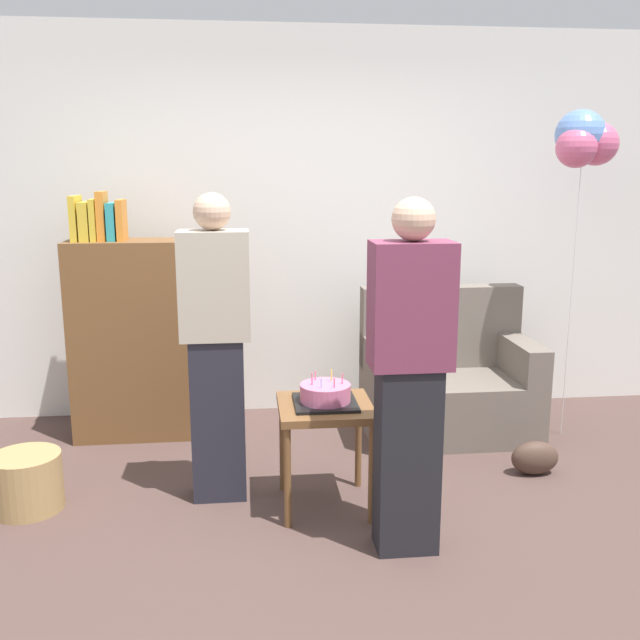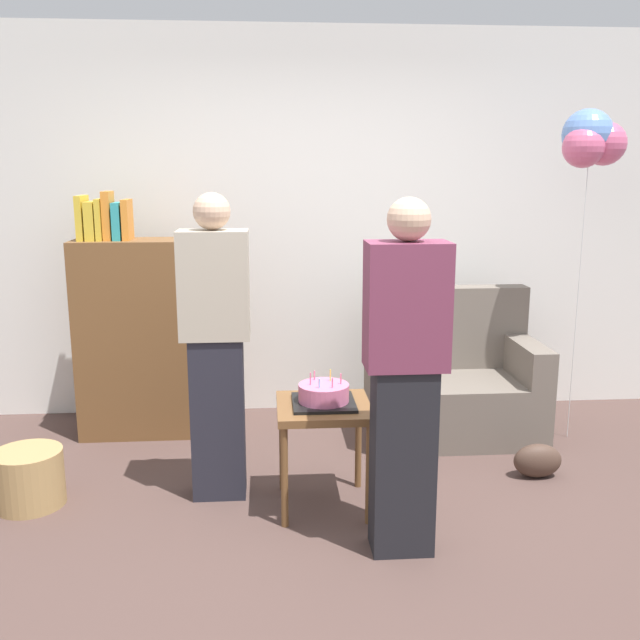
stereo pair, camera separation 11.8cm
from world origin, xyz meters
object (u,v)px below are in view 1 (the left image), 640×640
(person_blowing_candles, at_px, (216,347))
(balloon_bunch, at_px, (583,142))
(side_table, at_px, (325,419))
(person_holding_cake, at_px, (409,377))
(bookshelf, at_px, (134,335))
(couch, at_px, (447,382))
(birthday_cake, at_px, (325,395))
(wicker_basket, at_px, (27,482))
(handbag, at_px, (535,458))

(person_blowing_candles, relative_size, balloon_bunch, 0.77)
(side_table, bearing_deg, person_holding_cake, -54.66)
(bookshelf, height_order, balloon_bunch, balloon_bunch)
(couch, xyz_separation_m, birthday_cake, (-0.94, -0.99, 0.27))
(side_table, distance_m, person_blowing_candles, 0.68)
(wicker_basket, bearing_deg, handbag, 2.66)
(wicker_basket, distance_m, handbag, 2.81)
(person_blowing_candles, bearing_deg, wicker_basket, -154.82)
(handbag, bearing_deg, wicker_basket, -177.34)
(bookshelf, xyz_separation_m, handbag, (2.38, -0.90, -0.58))
(birthday_cake, xyz_separation_m, handbag, (1.26, 0.25, -0.51))
(couch, bearing_deg, wicker_basket, -160.73)
(birthday_cake, height_order, person_blowing_candles, person_blowing_candles)
(side_table, relative_size, person_holding_cake, 0.34)
(bookshelf, height_order, side_table, bookshelf)
(person_blowing_candles, relative_size, person_holding_cake, 1.00)
(side_table, height_order, person_holding_cake, person_holding_cake)
(couch, distance_m, person_blowing_candles, 1.77)
(bookshelf, xyz_separation_m, side_table, (1.13, -1.16, -0.20))
(birthday_cake, bearing_deg, bookshelf, 134.23)
(side_table, relative_size, handbag, 2.01)
(person_blowing_candles, bearing_deg, person_holding_cake, -13.93)
(wicker_basket, relative_size, handbag, 1.29)
(person_holding_cake, xyz_separation_m, wicker_basket, (-1.87, 0.58, -0.68))
(couch, bearing_deg, birthday_cake, -133.36)
(side_table, xyz_separation_m, handbag, (1.26, 0.25, -0.38))
(birthday_cake, bearing_deg, side_table, -143.06)
(bookshelf, relative_size, balloon_bunch, 0.76)
(birthday_cake, bearing_deg, couch, 46.64)
(handbag, bearing_deg, person_blowing_candles, -177.61)
(person_holding_cake, bearing_deg, bookshelf, -51.37)
(bookshelf, xyz_separation_m, balloon_bunch, (2.84, -0.26, 1.23))
(birthday_cake, distance_m, balloon_bunch, 2.33)
(couch, relative_size, wicker_basket, 3.06)
(side_table, height_order, person_blowing_candles, person_blowing_candles)
(side_table, distance_m, wicker_basket, 1.59)
(person_blowing_candles, relative_size, wicker_basket, 4.53)
(person_holding_cake, relative_size, handbag, 5.82)
(couch, bearing_deg, bookshelf, 175.48)
(side_table, distance_m, birthday_cake, 0.13)
(couch, relative_size, handbag, 3.93)
(side_table, xyz_separation_m, wicker_basket, (-1.55, 0.12, -0.33))
(bookshelf, relative_size, person_blowing_candles, 0.99)
(person_blowing_candles, distance_m, balloon_bunch, 2.61)
(bookshelf, distance_m, wicker_basket, 1.24)
(side_table, bearing_deg, birthday_cake, 36.94)
(couch, xyz_separation_m, balloon_bunch, (0.78, -0.09, 1.57))
(couch, relative_size, balloon_bunch, 0.52)
(wicker_basket, bearing_deg, birthday_cake, -4.57)
(balloon_bunch, bearing_deg, side_table, -152.39)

